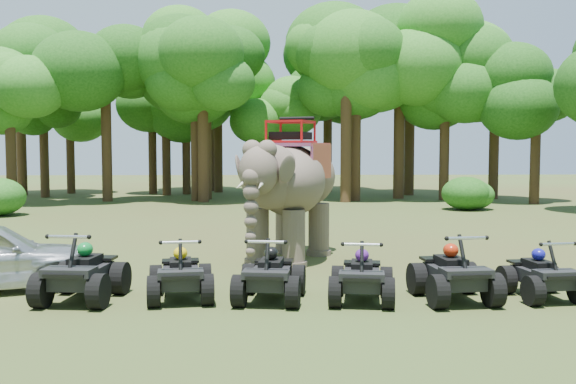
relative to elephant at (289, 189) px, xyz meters
name	(u,v)px	position (x,y,z in m)	size (l,w,h in m)	color
ground	(290,280)	(-0.09, -2.68, -1.89)	(110.00, 110.00, 0.00)	#47381E
elephant	(289,189)	(0.00, 0.00, 0.00)	(1.98, 4.49, 3.77)	brown
atv_0	(82,265)	(-4.18, -4.47, -1.20)	(1.36, 1.86, 1.38)	black
atv_1	(181,268)	(-2.28, -4.43, -1.26)	(1.23, 1.69, 1.25)	black
atv_2	(270,268)	(-0.53, -4.58, -1.25)	(1.25, 1.72, 1.27)	black
atv_3	(362,270)	(1.24, -4.70, -1.27)	(1.21, 1.66, 1.23)	black
atv_4	(454,266)	(3.03, -4.69, -1.21)	(1.33, 1.82, 1.35)	black
atv_5	(542,268)	(4.82, -4.58, -1.29)	(1.18, 1.62, 1.20)	black
tree_0	(275,139)	(-0.09, 22.30, 1.59)	(4.87, 4.87, 6.96)	#195114
tree_1	(356,116)	(4.31, 18.56, 2.82)	(6.59, 6.59, 9.41)	#195114
tree_2	(445,127)	(9.41, 19.03, 2.23)	(5.77, 5.77, 8.24)	#195114
tree_3	(536,134)	(13.46, 16.31, 1.79)	(5.14, 5.14, 7.35)	#195114
tree_25	(10,134)	(-13.71, 16.41, 1.76)	(5.10, 5.10, 7.29)	#195114
tree_26	(106,124)	(-9.40, 18.67, 2.34)	(5.92, 5.92, 8.46)	#195114
tree_27	(196,119)	(-4.53, 18.78, 2.64)	(6.34, 6.34, 9.06)	#195114
tree_28	(410,112)	(8.24, 22.72, 3.27)	(7.22, 7.22, 10.32)	#195114
tree_29	(203,115)	(-4.07, 18.07, 2.81)	(6.57, 6.57, 9.39)	#195114
tree_30	(186,136)	(-5.72, 23.98, 1.83)	(5.20, 5.20, 7.44)	#195114
tree_31	(166,132)	(-6.86, 23.24, 2.02)	(5.46, 5.46, 7.81)	#195114
tree_32	(44,136)	(-13.82, 21.63, 1.77)	(5.11, 5.11, 7.30)	#195114
tree_33	(495,123)	(12.51, 19.80, 2.49)	(6.13, 6.13, 8.75)	#195114
tree_34	(209,111)	(-4.50, 26.91, 3.51)	(7.56, 7.56, 10.80)	#195114
tree_35	(70,136)	(-13.28, 24.91, 1.78)	(5.14, 5.14, 7.34)	#195114
tree_36	(218,121)	(-3.83, 25.65, 2.81)	(6.58, 6.58, 9.40)	#195114
tree_37	(152,138)	(-7.90, 24.25, 1.69)	(5.01, 5.01, 7.15)	#195114
tree_38	(206,111)	(-4.07, 19.97, 3.18)	(7.09, 7.09, 10.13)	#195114
tree_39	(346,112)	(3.68, 17.77, 2.98)	(6.82, 6.82, 9.74)	#195114
tree_40	(399,105)	(7.05, 20.11, 3.55)	(7.61, 7.61, 10.88)	#195114
tree_41	(21,116)	(-15.84, 23.47, 3.00)	(6.84, 6.84, 9.77)	#195114
tree_42	(328,120)	(3.47, 26.12, 2.90)	(6.70, 6.70, 9.57)	#195114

